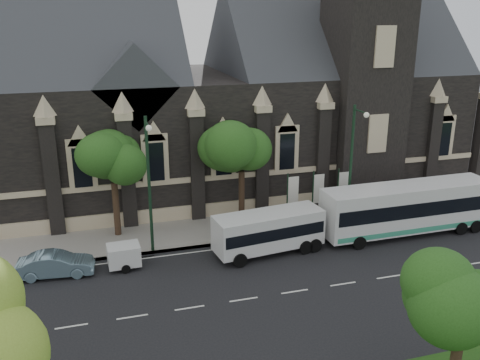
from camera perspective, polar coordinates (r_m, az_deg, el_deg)
name	(u,v)px	position (r m, az deg, el deg)	size (l,w,h in m)	color
ground	(244,300)	(29.07, 0.40, -13.00)	(160.00, 160.00, 0.00)	black
sidewalk	(205,231)	(37.23, -3.84, -5.60)	(80.00, 5.00, 0.15)	gray
museum	(238,95)	(44.87, -0.24, 9.34)	(40.00, 17.70, 29.90)	black
tree_park_east	(466,294)	(22.31, 23.59, -11.37)	(3.40, 3.40, 6.28)	black
tree_walk_right	(244,146)	(37.23, 0.40, 3.80)	(4.08, 4.08, 7.80)	black
tree_walk_left	(115,156)	(35.78, -13.56, 2.56)	(3.91, 3.91, 7.64)	black
street_lamp_near	(352,161)	(36.74, 12.26, 2.05)	(0.36, 1.88, 9.00)	#15311E
street_lamp_mid	(149,179)	(32.62, -9.95, 0.15)	(0.36, 1.88, 9.00)	#15311E
banner_flag_left	(291,194)	(37.67, 5.63, -1.57)	(0.90, 0.10, 4.00)	#15311E
banner_flag_center	(316,192)	(38.43, 8.40, -1.28)	(0.90, 0.10, 4.00)	#15311E
banner_flag_right	(341,189)	(39.28, 11.06, -1.00)	(0.90, 0.10, 4.00)	#15311E
tour_coach	(407,208)	(37.98, 17.88, -2.92)	(12.39, 3.00, 3.60)	silver
shuttle_bus	(269,230)	(33.57, 3.20, -5.49)	(7.35, 3.26, 2.75)	silver
box_trailer	(124,255)	(32.68, -12.64, -8.06)	(2.83, 1.66, 1.50)	silver
sedan	(56,264)	(32.96, -19.59, -8.73)	(1.54, 4.41, 1.45)	slate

